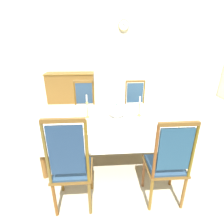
% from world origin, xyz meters
% --- Properties ---
extents(ground, '(7.70, 5.81, 0.04)m').
position_xyz_m(ground, '(0.00, 0.00, -0.02)').
color(ground, '#C0B89D').
extents(back_wall, '(7.70, 0.08, 3.43)m').
position_xyz_m(back_wall, '(0.00, 2.95, 1.72)').
color(back_wall, silver).
rests_on(back_wall, ground).
extents(dining_table, '(2.24, 1.07, 0.73)m').
position_xyz_m(dining_table, '(0.00, -0.24, 0.66)').
color(dining_table, brown).
rests_on(dining_table, ground).
extents(tablecloth, '(2.26, 1.09, 0.31)m').
position_xyz_m(tablecloth, '(0.00, -0.24, 0.66)').
color(tablecloth, white).
rests_on(tablecloth, dining_table).
extents(chair_south_a, '(0.44, 0.42, 1.21)m').
position_xyz_m(chair_south_a, '(-0.53, -1.19, 0.60)').
color(chair_south_a, brown).
rests_on(chair_south_a, ground).
extents(chair_north_a, '(0.44, 0.42, 1.08)m').
position_xyz_m(chair_north_a, '(-0.53, 0.70, 0.56)').
color(chair_north_a, brown).
rests_on(chair_north_a, ground).
extents(chair_south_b, '(0.44, 0.42, 1.14)m').
position_xyz_m(chair_south_b, '(0.54, -1.19, 0.58)').
color(chair_south_b, brown).
rests_on(chair_south_b, ground).
extents(chair_north_b, '(0.44, 0.42, 1.06)m').
position_xyz_m(chair_north_b, '(0.54, 0.70, 0.55)').
color(chair_north_b, brown).
rests_on(chair_north_b, ground).
extents(soup_tureen, '(0.26, 0.26, 0.21)m').
position_xyz_m(soup_tureen, '(0.05, -0.24, 0.84)').
color(soup_tureen, white).
rests_on(soup_tureen, tablecloth).
extents(candlestick_west, '(0.07, 0.07, 0.36)m').
position_xyz_m(candlestick_west, '(-0.40, -0.24, 0.88)').
color(candlestick_west, gold).
rests_on(candlestick_west, tablecloth).
extents(candlestick_east, '(0.07, 0.07, 0.32)m').
position_xyz_m(candlestick_east, '(0.40, -0.24, 0.86)').
color(candlestick_east, gold).
rests_on(candlestick_east, tablecloth).
extents(bowl_near_left, '(0.18, 0.18, 0.03)m').
position_xyz_m(bowl_near_left, '(0.76, -0.62, 0.75)').
color(bowl_near_left, white).
rests_on(bowl_near_left, tablecloth).
extents(bowl_near_right, '(0.17, 0.17, 0.04)m').
position_xyz_m(bowl_near_right, '(-0.33, -0.66, 0.76)').
color(bowl_near_right, white).
rests_on(bowl_near_right, tablecloth).
extents(bowl_far_left, '(0.17, 0.17, 0.04)m').
position_xyz_m(bowl_far_left, '(-0.72, -0.65, 0.75)').
color(bowl_far_left, white).
rests_on(bowl_far_left, tablecloth).
extents(spoon_primary, '(0.06, 0.17, 0.01)m').
position_xyz_m(spoon_primary, '(0.89, -0.59, 0.74)').
color(spoon_primary, gold).
rests_on(spoon_primary, tablecloth).
extents(spoon_secondary, '(0.06, 0.17, 0.01)m').
position_xyz_m(spoon_secondary, '(-0.44, -0.64, 0.74)').
color(spoon_secondary, gold).
rests_on(spoon_secondary, tablecloth).
extents(sideboard, '(1.44, 0.48, 0.90)m').
position_xyz_m(sideboard, '(-1.10, 2.63, 0.45)').
color(sideboard, brown).
rests_on(sideboard, ground).
extents(mounted_clock, '(0.30, 0.06, 0.30)m').
position_xyz_m(mounted_clock, '(0.53, 2.87, 2.20)').
color(mounted_clock, '#D1B251').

